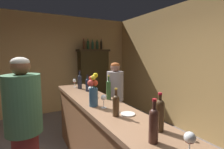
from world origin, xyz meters
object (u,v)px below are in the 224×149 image
display_cabinet (93,78)px  wine_glass_spare (104,98)px  wine_bottle_rose (109,89)px  display_bottle_midleft (88,44)px  wine_bottle_syrah (116,104)px  bar_counter (102,142)px  wine_glass_front (91,89)px  wine_bottle_malbec (80,81)px  wine_glass_mid (190,139)px  flower_arrangement (93,91)px  wine_bottle_pinot (154,123)px  wine_bottle_merlot (87,84)px  cheese_plate (128,114)px  display_bottle_right (101,45)px  patron_in_navy (24,128)px  wine_bottle_riesling (159,113)px  wine_glass_rear (75,81)px  bartender (115,97)px  display_bottle_left (84,44)px  display_bottle_midright (97,45)px  display_bottle_center (93,45)px

display_cabinet → wine_glass_spare: bearing=-109.9°
wine_bottle_rose → display_bottle_midleft: size_ratio=1.04×
wine_glass_spare → wine_bottle_syrah: bearing=-90.8°
bar_counter → wine_glass_front: wine_glass_front is taller
wine_glass_spare → wine_bottle_malbec: bearing=85.7°
wine_bottle_malbec → display_bottle_midleft: bearing=65.0°
wine_glass_mid → flower_arrangement: bearing=96.2°
wine_bottle_pinot → wine_glass_spare: 0.86m
wine_bottle_merlot → cheese_plate: bearing=-90.6°
wine_bottle_syrah → display_bottle_right: display_bottle_right is taller
wine_glass_mid → patron_in_navy: 1.58m
wine_bottle_malbec → flower_arrangement: (-0.17, -1.08, 0.05)m
wine_bottle_riesling → wine_bottle_malbec: wine_bottle_malbec is taller
wine_bottle_riesling → wine_bottle_rose: (0.08, 1.05, 0.00)m
display_cabinet → wine_glass_rear: 1.91m
wine_bottle_malbec → wine_glass_rear: size_ratio=2.06×
patron_in_navy → bartender: patron_in_navy is taller
wine_glass_spare → wine_bottle_rose: bearing=54.1°
wine_glass_front → display_cabinet: bearing=67.1°
wine_bottle_syrah → display_bottle_left: bearing=76.3°
bartender → flower_arrangement: bearing=31.3°
display_bottle_midright → display_bottle_right: bearing=0.0°
bar_counter → display_bottle_right: 3.42m
wine_glass_rear → display_bottle_midright: display_bottle_midright is taller
cheese_plate → bartender: 1.51m
display_bottle_midright → bartender: size_ratio=0.20×
wine_bottle_pinot → wine_glass_spare: (0.02, 0.86, -0.02)m
display_bottle_midleft → wine_glass_front: bearing=-109.7°
patron_in_navy → display_bottle_left: bearing=47.4°
wine_glass_front → wine_bottle_syrah: bearing=-94.0°
wine_bottle_riesling → wine_glass_front: bearing=94.0°
wine_glass_front → cheese_plate: bearing=-85.5°
bar_counter → display_bottle_left: 3.25m
wine_glass_rear → display_bottle_right: size_ratio=0.49×
wine_bottle_riesling → display_bottle_center: bearing=76.1°
cheese_plate → display_bottle_midright: bearing=71.8°
wine_bottle_merlot → display_bottle_center: 2.38m
display_cabinet → display_bottle_center: display_bottle_center is taller
wine_bottle_syrah → display_bottle_center: (1.07, 3.27, 0.78)m
wine_bottle_malbec → display_bottle_left: bearing=68.4°
wine_bottle_merlot → wine_glass_rear: (-0.09, 0.47, -0.01)m
cheese_plate → patron_in_navy: bearing=152.2°
wine_bottle_malbec → wine_glass_front: wine_bottle_malbec is taller
wine_bottle_rose → cheese_plate: (-0.10, -0.62, -0.14)m
bar_counter → bartender: size_ratio=1.97×
wine_glass_rear → bartender: 0.84m
display_cabinet → bartender: display_cabinet is taller
wine_bottle_rose → display_bottle_left: display_bottle_left is taller
wine_glass_spare → display_bottle_midleft: bearing=72.8°
wine_bottle_merlot → cheese_plate: size_ratio=1.87×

